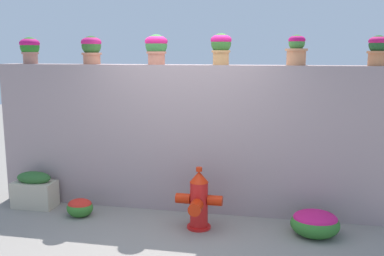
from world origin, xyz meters
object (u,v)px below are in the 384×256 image
(potted_plant_0, at_px, (30,48))
(potted_plant_2, at_px, (156,47))
(planter_box, at_px, (35,190))
(fire_hydrant, at_px, (199,201))
(flower_bush_right, at_px, (80,207))
(potted_plant_1, at_px, (91,48))
(potted_plant_5, at_px, (378,48))
(potted_plant_4, at_px, (297,49))
(potted_plant_3, at_px, (221,46))
(flower_bush_left, at_px, (315,222))

(potted_plant_0, relative_size, potted_plant_2, 0.94)
(planter_box, bearing_deg, fire_hydrant, -6.90)
(potted_plant_2, height_order, flower_bush_right, potted_plant_2)
(potted_plant_1, relative_size, potted_plant_2, 0.97)
(potted_plant_1, height_order, fire_hydrant, potted_plant_1)
(potted_plant_2, relative_size, planter_box, 0.69)
(potted_plant_5, xyz_separation_m, fire_hydrant, (-2.16, -0.71, -1.93))
(flower_bush_right, bearing_deg, fire_hydrant, -3.32)
(planter_box, bearing_deg, potted_plant_1, 29.67)
(potted_plant_2, relative_size, potted_plant_4, 1.05)
(potted_plant_5, bearing_deg, potted_plant_3, 179.47)
(flower_bush_left, bearing_deg, potted_plant_1, 168.08)
(potted_plant_3, xyz_separation_m, potted_plant_5, (2.00, -0.02, -0.04))
(potted_plant_0, distance_m, potted_plant_5, 4.88)
(potted_plant_5, bearing_deg, flower_bush_left, -138.42)
(fire_hydrant, xyz_separation_m, planter_box, (-2.50, 0.30, -0.11))
(potted_plant_4, relative_size, planter_box, 0.66)
(potted_plant_0, bearing_deg, potted_plant_2, -1.03)
(flower_bush_right, bearing_deg, potted_plant_1, 92.55)
(potted_plant_2, xyz_separation_m, potted_plant_4, (1.91, -0.00, -0.03))
(potted_plant_2, xyz_separation_m, flower_bush_right, (-0.95, -0.63, -2.19))
(potted_plant_4, distance_m, fire_hydrant, 2.36)
(potted_plant_5, bearing_deg, fire_hydrant, -161.90)
(fire_hydrant, distance_m, flower_bush_left, 1.47)
(potted_plant_5, bearing_deg, potted_plant_4, 179.07)
(potted_plant_1, distance_m, potted_plant_5, 3.89)
(flower_bush_right, height_order, planter_box, planter_box)
(flower_bush_left, bearing_deg, potted_plant_4, 113.98)
(potted_plant_2, bearing_deg, flower_bush_left, -16.45)
(potted_plant_2, xyz_separation_m, fire_hydrant, (0.74, -0.72, -1.96))
(potted_plant_1, bearing_deg, fire_hydrant, -23.39)
(potted_plant_4, height_order, flower_bush_right, potted_plant_4)
(potted_plant_0, xyz_separation_m, potted_plant_5, (4.88, -0.05, -0.02))
(potted_plant_5, bearing_deg, potted_plant_0, 179.38)
(potted_plant_1, relative_size, planter_box, 0.67)
(planter_box, bearing_deg, potted_plant_3, 8.99)
(potted_plant_2, xyz_separation_m, planter_box, (-1.76, -0.42, -2.07))
(potted_plant_0, height_order, potted_plant_5, potted_plant_0)
(potted_plant_5, xyz_separation_m, flower_bush_left, (-0.71, -0.63, -2.12))
(fire_hydrant, height_order, flower_bush_left, fire_hydrant)
(potted_plant_0, bearing_deg, potted_plant_4, -0.54)
(potted_plant_1, xyz_separation_m, potted_plant_5, (3.89, -0.04, -0.02))
(potted_plant_0, xyz_separation_m, potted_plant_2, (1.97, -0.04, 0.01))
(potted_plant_0, xyz_separation_m, potted_plant_3, (2.88, -0.03, 0.02))
(potted_plant_5, xyz_separation_m, planter_box, (-4.66, -0.40, -2.04))
(potted_plant_0, relative_size, flower_bush_right, 1.07)
(potted_plant_2, bearing_deg, potted_plant_4, -0.04)
(fire_hydrant, distance_m, planter_box, 2.52)
(potted_plant_4, distance_m, flower_bush_right, 3.63)
(potted_plant_4, bearing_deg, planter_box, -173.46)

